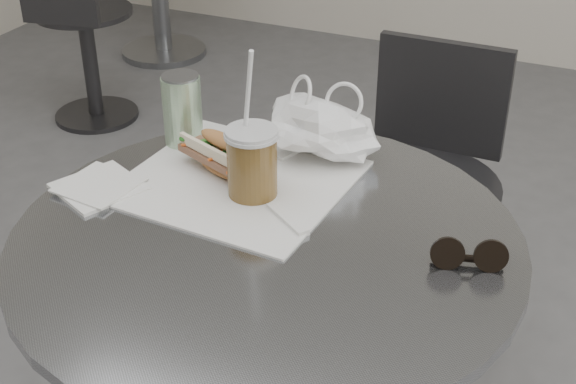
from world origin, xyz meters
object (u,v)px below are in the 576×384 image
at_px(sunglasses, 469,256).
at_px(drink_can, 182,110).
at_px(cafe_table, 269,373).
at_px(chair_far, 414,226).
at_px(iced_coffee, 252,162).
at_px(bg_chair, 83,46).
at_px(banh_mi, 222,156).

distance_m(sunglasses, drink_can, 0.57).
bearing_deg(cafe_table, drink_can, 141.59).
distance_m(chair_far, iced_coffee, 0.78).
bearing_deg(iced_coffee, chair_far, 79.60).
bearing_deg(bg_chair, cafe_table, -56.35).
bearing_deg(drink_can, sunglasses, -16.71).
xyz_separation_m(chair_far, iced_coffee, (-0.11, -0.62, 0.46)).
bearing_deg(banh_mi, chair_far, 93.59).
relative_size(cafe_table, banh_mi, 3.43).
xyz_separation_m(bg_chair, drink_can, (1.21, -1.24, 0.49)).
bearing_deg(drink_can, cafe_table, -38.41).
xyz_separation_m(chair_far, drink_can, (-0.31, -0.51, 0.46)).
height_order(cafe_table, drink_can, drink_can).
height_order(cafe_table, chair_far, chair_far).
bearing_deg(drink_can, chair_far, 59.16).
xyz_separation_m(cafe_table, banh_mi, (-0.14, 0.13, 0.31)).
bearing_deg(sunglasses, chair_far, 92.03).
bearing_deg(chair_far, banh_mi, 72.79).
distance_m(iced_coffee, drink_can, 0.22).
bearing_deg(chair_far, bg_chair, -25.17).
xyz_separation_m(bg_chair, sunglasses, (1.76, -1.41, 0.44)).
relative_size(banh_mi, sunglasses, 2.09).
relative_size(chair_far, bg_chair, 1.08).
xyz_separation_m(chair_far, banh_mi, (-0.19, -0.59, 0.44)).
xyz_separation_m(cafe_table, sunglasses, (0.29, 0.04, 0.29)).
height_order(bg_chair, sunglasses, sunglasses).
height_order(cafe_table, iced_coffee, iced_coffee).
xyz_separation_m(cafe_table, bg_chair, (-1.47, 1.45, -0.15)).
distance_m(cafe_table, sunglasses, 0.41).
xyz_separation_m(chair_far, bg_chair, (-1.52, 0.73, -0.03)).
bearing_deg(iced_coffee, banh_mi, 152.85).
bearing_deg(drink_can, bg_chair, 134.20).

